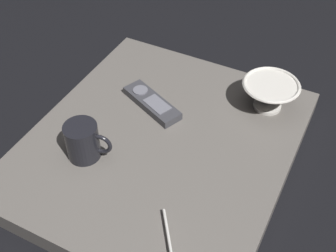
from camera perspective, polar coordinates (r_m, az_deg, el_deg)
The scene contains 5 objects.
ground_plane at distance 1.06m, azimuth -0.91°, elevation -3.58°, with size 6.00×6.00×0.00m, color black.
table at distance 1.04m, azimuth -0.92°, elevation -2.69°, with size 0.66×0.58×0.05m.
cereal_bowl at distance 1.11m, azimuth 13.00°, elevation 4.07°, with size 0.14×0.14×0.07m.
coffee_mug at distance 0.98m, azimuth -10.90°, elevation -1.94°, with size 0.07×0.11×0.09m.
tv_remote_near at distance 1.10m, azimuth -2.11°, elevation 3.02°, with size 0.12×0.18×0.02m.
Camera 1 is at (0.62, 0.34, 0.79)m, focal length 47.14 mm.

